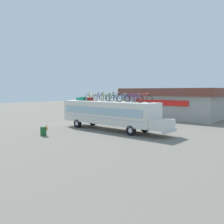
# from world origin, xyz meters

# --- Properties ---
(ground_plane) EXTENTS (120.00, 120.00, 0.00)m
(ground_plane) POSITION_xyz_m (0.00, 0.00, 0.00)
(ground_plane) COLOR slate
(bus) EXTENTS (12.53, 2.65, 2.92)m
(bus) POSITION_xyz_m (0.26, 0.00, 1.75)
(bus) COLOR silver
(bus) RESTS_ON ground
(luggage_bag_1) EXTENTS (0.70, 0.32, 0.31)m
(luggage_bag_1) POSITION_xyz_m (-4.55, 0.10, 3.07)
(luggage_bag_1) COLOR #1E7F66
(luggage_bag_1) RESTS_ON bus
(luggage_bag_2) EXTENTS (0.57, 0.53, 0.41)m
(luggage_bag_2) POSITION_xyz_m (-3.70, -0.08, 3.12)
(luggage_bag_2) COLOR #1E7F66
(luggage_bag_2) RESTS_ON bus
(luggage_bag_3) EXTENTS (0.63, 0.40, 0.36)m
(luggage_bag_3) POSITION_xyz_m (-2.85, 0.23, 3.10)
(luggage_bag_3) COLOR maroon
(luggage_bag_3) RESTS_ON bus
(rooftop_bicycle_1) EXTENTS (1.74, 0.44, 0.92)m
(rooftop_bicycle_1) POSITION_xyz_m (-2.12, -0.34, 3.30)
(rooftop_bicycle_1) COLOR black
(rooftop_bicycle_1) RESTS_ON bus
(rooftop_bicycle_2) EXTENTS (1.71, 0.44, 0.93)m
(rooftop_bicycle_2) POSITION_xyz_m (-1.34, 0.25, 3.30)
(rooftop_bicycle_2) COLOR black
(rooftop_bicycle_2) RESTS_ON bus
(rooftop_bicycle_3) EXTENTS (1.73, 0.44, 0.93)m
(rooftop_bicycle_3) POSITION_xyz_m (-0.53, 0.10, 3.30)
(rooftop_bicycle_3) COLOR black
(rooftop_bicycle_3) RESTS_ON bus
(rooftop_bicycle_4) EXTENTS (1.74, 0.44, 0.86)m
(rooftop_bicycle_4) POSITION_xyz_m (0.24, 0.25, 3.28)
(rooftop_bicycle_4) COLOR black
(rooftop_bicycle_4) RESTS_ON bus
(rooftop_bicycle_5) EXTENTS (1.78, 0.44, 0.98)m
(rooftop_bicycle_5) POSITION_xyz_m (1.10, -0.15, 3.32)
(rooftop_bicycle_5) COLOR black
(rooftop_bicycle_5) RESTS_ON bus
(rooftop_bicycle_6) EXTENTS (1.74, 0.44, 0.88)m
(rooftop_bicycle_6) POSITION_xyz_m (1.86, 0.08, 3.29)
(rooftop_bicycle_6) COLOR black
(rooftop_bicycle_6) RESTS_ON bus
(rooftop_bicycle_7) EXTENTS (1.64, 0.44, 0.86)m
(rooftop_bicycle_7) POSITION_xyz_m (2.71, 0.25, 3.28)
(rooftop_bicycle_7) COLOR black
(rooftop_bicycle_7) RESTS_ON bus
(rooftop_bicycle_8) EXTENTS (1.66, 0.44, 0.87)m
(rooftop_bicycle_8) POSITION_xyz_m (3.49, -0.01, 3.28)
(rooftop_bicycle_8) COLOR black
(rooftop_bicycle_8) RESTS_ON bus
(rooftop_bicycle_9) EXTENTS (1.79, 0.44, 0.92)m
(rooftop_bicycle_9) POSITION_xyz_m (4.28, 0.08, 3.30)
(rooftop_bicycle_9) COLOR black
(rooftop_bicycle_9) RESTS_ON bus
(roadside_building) EXTENTS (14.43, 9.85, 4.35)m
(roadside_building) POSITION_xyz_m (-0.04, 15.43, 2.24)
(roadside_building) COLOR #9E9E99
(roadside_building) RESTS_ON ground
(trash_bin) EXTENTS (0.53, 0.53, 0.80)m
(trash_bin) POSITION_xyz_m (-2.20, -6.28, 0.40)
(trash_bin) COLOR #1E592D
(trash_bin) RESTS_ON ground
(traffic_cone) EXTENTS (0.30, 0.30, 0.56)m
(traffic_cone) POSITION_xyz_m (-5.01, -4.06, 0.28)
(traffic_cone) COLOR orange
(traffic_cone) RESTS_ON ground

